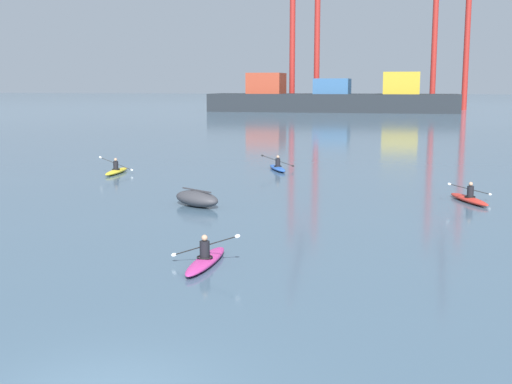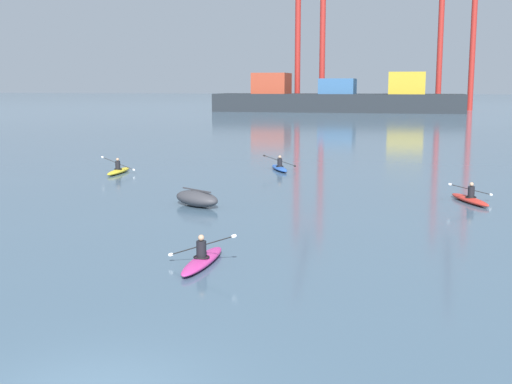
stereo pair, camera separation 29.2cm
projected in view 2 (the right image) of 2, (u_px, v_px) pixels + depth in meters
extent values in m
cube|color=#1E2328|center=(337.00, 103.00, 134.00)|extent=(49.11, 11.55, 3.58)
cube|color=#993823|center=(272.00, 83.00, 136.44)|extent=(6.88, 8.08, 4.16)
cube|color=#2D5684|center=(338.00, 86.00, 133.48)|extent=(6.88, 8.08, 3.01)
cube|color=#B29323|center=(407.00, 83.00, 130.33)|extent=(6.88, 8.08, 4.24)
cylinder|color=maroon|center=(298.00, 42.00, 141.66)|extent=(1.20, 1.20, 28.78)
cylinder|color=maroon|center=(322.00, 41.00, 140.47)|extent=(1.20, 1.20, 28.78)
cylinder|color=maroon|center=(440.00, 40.00, 141.60)|extent=(1.20, 1.20, 29.56)
cylinder|color=maroon|center=(473.00, 39.00, 140.11)|extent=(1.20, 1.20, 29.56)
ellipsoid|color=#38383D|center=(197.00, 199.00, 29.70)|extent=(2.78, 2.34, 0.70)
cube|color=#38383D|center=(197.00, 190.00, 29.64)|extent=(1.67, 1.11, 0.06)
ellipsoid|color=red|center=(470.00, 200.00, 30.70)|extent=(1.86, 3.37, 0.26)
torus|color=black|center=(471.00, 197.00, 30.58)|extent=(0.64, 0.64, 0.05)
cylinder|color=black|center=(471.00, 192.00, 30.54)|extent=(0.30, 0.30, 0.50)
sphere|color=tan|center=(472.00, 184.00, 30.48)|extent=(0.19, 0.19, 0.19)
cylinder|color=black|center=(471.00, 190.00, 30.57)|extent=(1.90, 0.82, 0.57)
ellipsoid|color=silver|center=(450.00, 184.00, 30.36)|extent=(0.20, 0.11, 0.15)
ellipsoid|color=silver|center=(491.00, 195.00, 30.78)|extent=(0.20, 0.11, 0.15)
ellipsoid|color=#C13384|center=(203.00, 261.00, 20.04)|extent=(0.63, 3.41, 0.26)
torus|color=black|center=(201.00, 257.00, 19.92)|extent=(0.49, 0.49, 0.05)
cylinder|color=black|center=(201.00, 249.00, 19.88)|extent=(0.30, 0.30, 0.50)
sphere|color=tan|center=(201.00, 238.00, 19.82)|extent=(0.19, 0.19, 0.19)
cylinder|color=black|center=(202.00, 246.00, 19.91)|extent=(2.00, 0.05, 0.71)
ellipsoid|color=silver|center=(171.00, 255.00, 20.20)|extent=(0.21, 0.04, 0.16)
ellipsoid|color=silver|center=(234.00, 236.00, 19.62)|extent=(0.21, 0.04, 0.16)
ellipsoid|color=yellow|center=(119.00, 171.00, 40.83)|extent=(0.83, 3.43, 0.26)
torus|color=black|center=(118.00, 169.00, 40.71)|extent=(0.52, 0.52, 0.05)
cylinder|color=black|center=(118.00, 165.00, 40.68)|extent=(0.30, 0.30, 0.50)
sphere|color=tan|center=(118.00, 159.00, 40.62)|extent=(0.19, 0.19, 0.19)
cylinder|color=black|center=(118.00, 163.00, 40.71)|extent=(1.98, 0.17, 0.77)
ellipsoid|color=silver|center=(102.00, 157.00, 40.81)|extent=(0.21, 0.05, 0.17)
ellipsoid|color=silver|center=(134.00, 170.00, 40.61)|extent=(0.21, 0.05, 0.17)
ellipsoid|color=#2856B2|center=(279.00, 168.00, 42.29)|extent=(1.94, 3.35, 0.26)
torus|color=black|center=(280.00, 166.00, 42.17)|extent=(0.65, 0.65, 0.05)
cylinder|color=black|center=(280.00, 162.00, 42.13)|extent=(0.30, 0.30, 0.50)
sphere|color=tan|center=(280.00, 157.00, 42.08)|extent=(0.19, 0.19, 0.19)
cylinder|color=black|center=(280.00, 161.00, 42.17)|extent=(1.83, 0.85, 0.73)
ellipsoid|color=black|center=(264.00, 156.00, 41.93)|extent=(0.20, 0.12, 0.16)
ellipsoid|color=black|center=(295.00, 166.00, 42.41)|extent=(0.20, 0.12, 0.16)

